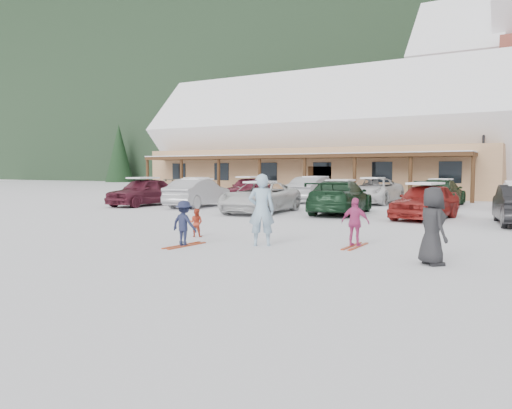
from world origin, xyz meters
The scene contains 23 objects.
ground centered at (0.00, 0.00, 0.00)m, with size 160.00×160.00×0.00m, color silver.
forested_hillside centered at (0.00, 85.00, 19.00)m, with size 300.00×70.00×38.00m, color black.
day_lodge centered at (-9.00, 27.96, 3.94)m, with size 29.12×12.50×10.38m.
lamp_post centered at (3.75, 24.56, 3.31)m, with size 0.50×0.25×5.82m.
conifer_0 centered at (-26.00, 30.00, 5.69)m, with size 4.40×4.40×10.20m.
conifer_2 centered at (-30.00, 42.00, 6.83)m, with size 5.28×5.28×12.24m.
adult_skier centered at (0.91, 0.22, 0.93)m, with size 0.68×0.44×1.86m, color #92B5CD.
toddler_red centered at (-1.59, 0.77, 0.42)m, with size 0.40×0.31×0.83m, color #BB3B24.
child_navy centered at (-0.79, -0.81, 0.59)m, with size 0.76×0.44×1.17m, color #1B203C.
skis_child_navy centered at (-0.79, -0.81, 0.01)m, with size 0.20×1.40×0.03m, color #A93A18.
child_magenta centered at (3.07, 1.25, 0.63)m, with size 0.73×0.31×1.25m, color #C13B7C.
skis_child_magenta centered at (3.07, 1.25, 0.01)m, with size 0.20×1.40×0.03m, color #A93A18.
bystander_dark centered at (5.23, -0.28, 0.81)m, with size 0.79×0.51×1.61m, color black.
parked_car_0 centered at (-11.67, 9.50, 0.76)m, with size 1.80×4.48×1.53m, color #571B2A.
parked_car_1 centered at (-8.50, 10.19, 0.74)m, with size 1.57×4.49×1.48m, color #A7A7AB.
parked_car_2 centered at (-4.01, 8.89, 0.71)m, with size 2.34×5.08×1.41m, color silver.
parked_car_3 centered at (-0.59, 10.05, 0.75)m, with size 2.10×5.16×1.50m, color black.
parked_car_4 centered at (3.14, 9.53, 0.72)m, with size 1.69×4.20×1.43m, color maroon.
parked_car_7 centered at (-13.52, 16.80, 0.71)m, with size 1.98×4.86×1.41m, color tan.
parked_car_8 centered at (-9.26, 16.61, 0.75)m, with size 1.78×4.41×1.50m, color maroon.
parked_car_9 centered at (-4.63, 16.72, 0.77)m, with size 1.63×4.68×1.54m, color #9A9B9E.
parked_car_10 centered at (-1.34, 17.39, 0.75)m, with size 2.48×5.37×1.49m, color white.
parked_car_11 centered at (2.39, 17.41, 0.73)m, with size 2.03×5.00×1.45m, color #18361F.
Camera 1 is at (7.16, -10.92, 1.96)m, focal length 35.00 mm.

